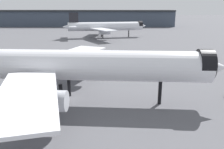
% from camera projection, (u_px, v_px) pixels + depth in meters
% --- Properties ---
extents(ground, '(900.00, 900.00, 0.00)m').
position_uv_depth(ground, '(65.00, 99.00, 46.92)').
color(ground, '#56565B').
extents(airliner_near_gate, '(55.18, 49.67, 16.23)m').
position_uv_depth(airliner_near_gate, '(75.00, 66.00, 43.47)').
color(airliner_near_gate, white).
rests_on(airliner_near_gate, ground).
extents(airliner_far_taxiway, '(50.18, 45.64, 14.47)m').
position_uv_depth(airliner_far_taxiway, '(105.00, 27.00, 138.49)').
color(airliner_far_taxiway, silver).
rests_on(airliner_far_taxiway, ground).
extents(terminal_building, '(236.56, 55.04, 22.24)m').
position_uv_depth(terminal_building, '(45.00, 18.00, 221.50)').
color(terminal_building, '#3D4756').
rests_on(terminal_building, ground).
extents(service_truck_front, '(3.69, 5.90, 3.00)m').
position_uv_depth(service_truck_front, '(127.00, 59.00, 74.82)').
color(service_truck_front, black).
rests_on(service_truck_front, ground).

